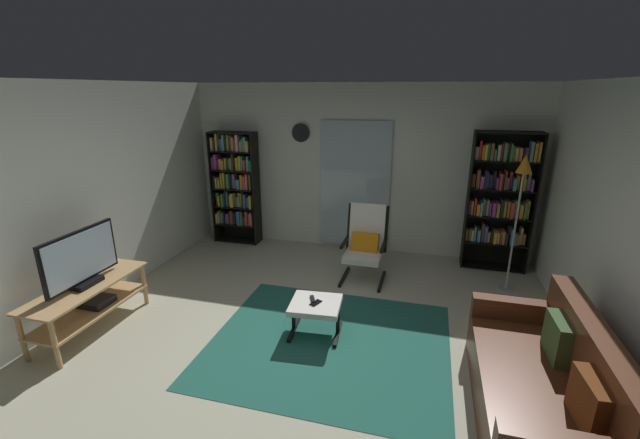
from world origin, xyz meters
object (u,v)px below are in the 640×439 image
(bookshelf_near_tv, at_px, (236,184))
(ottoman, at_px, (316,308))
(television, at_px, (81,260))
(bookshelf_near_sofa, at_px, (500,197))
(leather_sofa, at_px, (545,386))
(tv_remote, at_px, (313,299))
(lounge_armchair, at_px, (365,241))
(tv_stand, at_px, (90,299))
(wall_clock, at_px, (301,133))
(cell_phone, at_px, (316,303))
(floor_lamp_by_shelf, at_px, (522,185))

(bookshelf_near_tv, xyz_separation_m, ottoman, (2.04, -2.36, -0.69))
(television, bearing_deg, bookshelf_near_sofa, 33.21)
(leather_sofa, height_order, tv_remote, leather_sofa)
(bookshelf_near_sofa, bearing_deg, ottoman, -131.30)
(leather_sofa, xyz_separation_m, ottoman, (-2.04, 0.69, -0.01))
(lounge_armchair, relative_size, ottoman, 1.83)
(tv_stand, xyz_separation_m, wall_clock, (1.42, 3.07, 1.50))
(bookshelf_near_tv, distance_m, cell_phone, 3.19)
(ottoman, height_order, tv_remote, tv_remote)
(leather_sofa, xyz_separation_m, lounge_armchair, (-1.75, 2.17, 0.22))
(television, relative_size, wall_clock, 3.19)
(tv_stand, xyz_separation_m, television, (0.00, -0.01, 0.47))
(floor_lamp_by_shelf, bearing_deg, television, -154.26)
(bookshelf_near_sofa, bearing_deg, cell_phone, -130.97)
(tv_remote, height_order, floor_lamp_by_shelf, floor_lamp_by_shelf)
(television, distance_m, wall_clock, 3.54)
(bookshelf_near_sofa, xyz_separation_m, leather_sofa, (0.00, -3.01, -0.75))
(lounge_armchair, height_order, wall_clock, wall_clock)
(television, relative_size, bookshelf_near_sofa, 0.47)
(bookshelf_near_tv, bearing_deg, leather_sofa, -36.78)
(tv_stand, relative_size, cell_phone, 9.67)
(bookshelf_near_tv, distance_m, wall_clock, 1.40)
(wall_clock, bearing_deg, lounge_armchair, -40.17)
(tv_stand, height_order, leather_sofa, leather_sofa)
(television, height_order, bookshelf_near_sofa, bookshelf_near_sofa)
(television, distance_m, leather_sofa, 4.43)
(bookshelf_near_tv, relative_size, tv_remote, 12.86)
(leather_sofa, bearing_deg, wall_clock, 132.88)
(tv_stand, height_order, bookshelf_near_tv, bookshelf_near_tv)
(television, relative_size, tv_remote, 6.42)
(tv_remote, xyz_separation_m, cell_phone, (0.05, -0.06, -0.00))
(floor_lamp_by_shelf, bearing_deg, bookshelf_near_sofa, 97.92)
(wall_clock, bearing_deg, floor_lamp_by_shelf, -16.49)
(bookshelf_near_tv, xyz_separation_m, lounge_armchair, (2.32, -0.87, -0.46))
(television, xyz_separation_m, bookshelf_near_sofa, (4.40, 2.88, 0.24))
(bookshelf_near_sofa, height_order, cell_phone, bookshelf_near_sofa)
(cell_phone, bearing_deg, lounge_armchair, 102.15)
(bookshelf_near_tv, distance_m, floor_lamp_by_shelf, 4.26)
(leather_sofa, height_order, lounge_armchair, lounge_armchair)
(leather_sofa, relative_size, wall_clock, 6.18)
(tv_remote, distance_m, floor_lamp_by_shelf, 2.87)
(leather_sofa, distance_m, floor_lamp_by_shelf, 2.54)
(television, distance_m, bookshelf_near_sofa, 5.26)
(tv_stand, relative_size, bookshelf_near_tv, 0.73)
(wall_clock, bearing_deg, bookshelf_near_tv, -171.46)
(cell_phone, bearing_deg, tv_stand, -144.85)
(floor_lamp_by_shelf, bearing_deg, leather_sofa, -92.45)
(cell_phone, relative_size, wall_clock, 0.48)
(television, height_order, leather_sofa, television)
(television, distance_m, cell_phone, 2.47)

